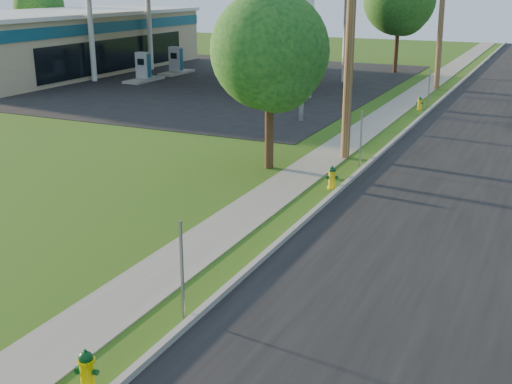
# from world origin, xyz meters

# --- Properties ---
(road) EXTENTS (8.00, 120.00, 0.02)m
(road) POSITION_xyz_m (4.50, 10.00, 0.01)
(road) COLOR black
(road) RESTS_ON ground
(curb) EXTENTS (0.15, 120.00, 0.15)m
(curb) POSITION_xyz_m (0.50, 10.00, 0.07)
(curb) COLOR gray
(curb) RESTS_ON ground
(sidewalk) EXTENTS (1.50, 120.00, 0.03)m
(sidewalk) POSITION_xyz_m (-1.25, 10.00, 0.01)
(sidewalk) COLOR gray
(sidewalk) RESTS_ON ground
(forecourt) EXTENTS (26.00, 28.00, 0.02)m
(forecourt) POSITION_xyz_m (-16.00, 32.00, 0.01)
(forecourt) COLOR black
(forecourt) RESTS_ON ground
(utility_pole_mid) EXTENTS (1.40, 0.32, 9.80)m
(utility_pole_mid) POSITION_xyz_m (-0.60, 17.00, 4.95)
(utility_pole_mid) COLOR brown
(utility_pole_mid) RESTS_ON ground
(utility_pole_far) EXTENTS (1.40, 0.32, 9.50)m
(utility_pole_far) POSITION_xyz_m (-0.60, 35.00, 4.80)
(utility_pole_far) COLOR brown
(utility_pole_far) RESTS_ON ground
(sign_post_near) EXTENTS (0.05, 0.04, 2.00)m
(sign_post_near) POSITION_xyz_m (0.25, 4.20, 1.00)
(sign_post_near) COLOR gray
(sign_post_near) RESTS_ON ground
(sign_post_mid) EXTENTS (0.05, 0.04, 2.00)m
(sign_post_mid) POSITION_xyz_m (0.25, 16.00, 1.00)
(sign_post_mid) COLOR gray
(sign_post_mid) RESTS_ON ground
(sign_post_far) EXTENTS (0.05, 0.04, 2.00)m
(sign_post_far) POSITION_xyz_m (0.25, 28.20, 1.00)
(sign_post_far) COLOR gray
(sign_post_far) RESTS_ON ground
(fuel_pump_nw) EXTENTS (1.20, 3.20, 1.90)m
(fuel_pump_nw) POSITION_xyz_m (-18.50, 30.00, 0.72)
(fuel_pump_nw) COLOR gray
(fuel_pump_nw) RESTS_ON ground
(fuel_pump_ne) EXTENTS (1.20, 3.20, 1.90)m
(fuel_pump_ne) POSITION_xyz_m (-9.50, 30.00, 0.72)
(fuel_pump_ne) COLOR gray
(fuel_pump_ne) RESTS_ON ground
(fuel_pump_sw) EXTENTS (1.20, 3.20, 1.90)m
(fuel_pump_sw) POSITION_xyz_m (-18.50, 34.00, 0.72)
(fuel_pump_sw) COLOR gray
(fuel_pump_sw) RESTS_ON ground
(fuel_pump_se) EXTENTS (1.20, 3.20, 1.90)m
(fuel_pump_se) POSITION_xyz_m (-9.50, 34.00, 0.72)
(fuel_pump_se) COLOR gray
(fuel_pump_se) RESTS_ON ground
(convenience_store) EXTENTS (10.40, 22.40, 4.25)m
(convenience_store) POSITION_xyz_m (-26.98, 32.00, 2.13)
(convenience_store) COLOR tan
(convenience_store) RESTS_ON ground
(price_pylon) EXTENTS (0.34, 2.04, 6.85)m
(price_pylon) POSITION_xyz_m (-4.50, 22.50, 5.43)
(price_pylon) COLOR gray
(price_pylon) RESTS_ON ground
(tree_verge) EXTENTS (3.97, 3.97, 6.01)m
(tree_verge) POSITION_xyz_m (-2.48, 14.49, 3.87)
(tree_verge) COLOR #322014
(tree_verge) RESTS_ON ground
(tree_lot) EXTENTS (5.04, 5.04, 7.64)m
(tree_lot) POSITION_xyz_m (-4.51, 41.23, 4.92)
(tree_lot) COLOR #322014
(tree_lot) RESTS_ON ground
(tree_back) EXTENTS (4.22, 4.22, 6.40)m
(tree_back) POSITION_xyz_m (-34.54, 38.16, 4.12)
(tree_back) COLOR #322014
(tree_back) RESTS_ON ground
(hydrant_near) EXTENTS (0.40, 0.35, 0.76)m
(hydrant_near) POSITION_xyz_m (0.12, 1.53, 0.37)
(hydrant_near) COLOR #DFC100
(hydrant_near) RESTS_ON ground
(hydrant_mid) EXTENTS (0.38, 0.34, 0.74)m
(hydrant_mid) POSITION_xyz_m (0.17, 13.22, 0.36)
(hydrant_mid) COLOR yellow
(hydrant_mid) RESTS_ON ground
(hydrant_far) EXTENTS (0.36, 0.32, 0.68)m
(hydrant_far) POSITION_xyz_m (-0.06, 27.69, 0.33)
(hydrant_far) COLOR yellow
(hydrant_far) RESTS_ON ground
(car_silver) EXTENTS (4.59, 3.23, 1.45)m
(car_silver) POSITION_xyz_m (-10.15, 31.90, 0.73)
(car_silver) COLOR #B5B8BE
(car_silver) RESTS_ON ground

